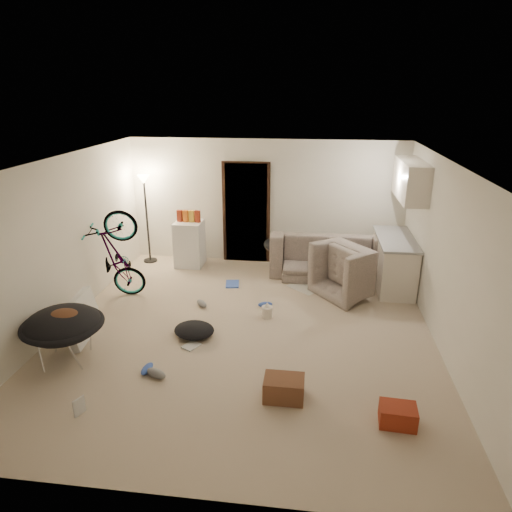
# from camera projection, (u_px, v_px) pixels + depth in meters

# --- Properties ---
(floor) EXTENTS (5.50, 6.00, 0.02)m
(floor) POSITION_uv_depth(u_px,v_px,m) (245.00, 331.00, 6.83)
(floor) COLOR #C2AD95
(floor) RESTS_ON ground
(ceiling) EXTENTS (5.50, 6.00, 0.02)m
(ceiling) POSITION_uv_depth(u_px,v_px,m) (243.00, 162.00, 5.96)
(ceiling) COLOR white
(ceiling) RESTS_ON wall_back
(wall_back) EXTENTS (5.50, 0.02, 2.50)m
(wall_back) POSITION_uv_depth(u_px,v_px,m) (266.00, 202.00, 9.19)
(wall_back) COLOR white
(wall_back) RESTS_ON floor
(wall_front) EXTENTS (5.50, 0.02, 2.50)m
(wall_front) POSITION_uv_depth(u_px,v_px,m) (186.00, 380.00, 3.59)
(wall_front) COLOR white
(wall_front) RESTS_ON floor
(wall_left) EXTENTS (0.02, 6.00, 2.50)m
(wall_left) POSITION_uv_depth(u_px,v_px,m) (59.00, 244.00, 6.72)
(wall_left) COLOR white
(wall_left) RESTS_ON floor
(wall_right) EXTENTS (0.02, 6.00, 2.50)m
(wall_right) POSITION_uv_depth(u_px,v_px,m) (449.00, 261.00, 6.07)
(wall_right) COLOR white
(wall_right) RESTS_ON floor
(doorway) EXTENTS (0.85, 0.10, 2.04)m
(doorway) POSITION_uv_depth(u_px,v_px,m) (246.00, 213.00, 9.28)
(doorway) COLOR black
(doorway) RESTS_ON floor
(door_trim) EXTENTS (0.97, 0.04, 2.10)m
(door_trim) POSITION_uv_depth(u_px,v_px,m) (246.00, 214.00, 9.26)
(door_trim) COLOR black
(door_trim) RESTS_ON floor
(floor_lamp) EXTENTS (0.28, 0.28, 1.81)m
(floor_lamp) POSITION_uv_depth(u_px,v_px,m) (145.00, 200.00, 9.12)
(floor_lamp) COLOR black
(floor_lamp) RESTS_ON floor
(kitchen_counter) EXTENTS (0.60, 1.50, 0.88)m
(kitchen_counter) POSITION_uv_depth(u_px,v_px,m) (393.00, 263.00, 8.25)
(kitchen_counter) COLOR silver
(kitchen_counter) RESTS_ON floor
(counter_top) EXTENTS (0.64, 1.54, 0.04)m
(counter_top) POSITION_uv_depth(u_px,v_px,m) (396.00, 239.00, 8.09)
(counter_top) COLOR gray
(counter_top) RESTS_ON kitchen_counter
(kitchen_uppers) EXTENTS (0.38, 1.40, 0.65)m
(kitchen_uppers) POSITION_uv_depth(u_px,v_px,m) (411.00, 180.00, 7.71)
(kitchen_uppers) COLOR silver
(kitchen_uppers) RESTS_ON wall_right
(sofa) EXTENTS (2.16, 0.87, 0.63)m
(sofa) POSITION_uv_depth(u_px,v_px,m) (326.00, 258.00, 8.85)
(sofa) COLOR #373E37
(sofa) RESTS_ON floor
(armchair) EXTENTS (1.35, 1.37, 0.67)m
(armchair) POSITION_uv_depth(u_px,v_px,m) (356.00, 274.00, 8.01)
(armchair) COLOR #373E37
(armchair) RESTS_ON floor
(bicycle) EXTENTS (1.70, 0.92, 0.93)m
(bicycle) POSITION_uv_depth(u_px,v_px,m) (119.00, 275.00, 7.77)
(bicycle) COLOR black
(bicycle) RESTS_ON floor
(book_asset) EXTENTS (0.26, 0.23, 0.02)m
(book_asset) POSITION_uv_depth(u_px,v_px,m) (75.00, 418.00, 5.01)
(book_asset) COLOR maroon
(book_asset) RESTS_ON floor
(mini_fridge) EXTENTS (0.55, 0.55, 0.92)m
(mini_fridge) POSITION_uv_depth(u_px,v_px,m) (190.00, 244.00, 9.22)
(mini_fridge) COLOR white
(mini_fridge) RESTS_ON floor
(snack_box_0) EXTENTS (0.11, 0.08, 0.30)m
(snack_box_0) POSITION_uv_depth(u_px,v_px,m) (180.00, 217.00, 9.05)
(snack_box_0) COLOR maroon
(snack_box_0) RESTS_ON mini_fridge
(snack_box_1) EXTENTS (0.11, 0.09, 0.30)m
(snack_box_1) POSITION_uv_depth(u_px,v_px,m) (186.00, 218.00, 9.04)
(snack_box_1) COLOR #CF6019
(snack_box_1) RESTS_ON mini_fridge
(snack_box_2) EXTENTS (0.10, 0.07, 0.30)m
(snack_box_2) POSITION_uv_depth(u_px,v_px,m) (192.00, 218.00, 9.02)
(snack_box_2) COLOR gold
(snack_box_2) RESTS_ON mini_fridge
(snack_box_3) EXTENTS (0.11, 0.09, 0.30)m
(snack_box_3) POSITION_uv_depth(u_px,v_px,m) (198.00, 218.00, 9.01)
(snack_box_3) COLOR maroon
(snack_box_3) RESTS_ON mini_fridge
(saucer_chair) EXTENTS (1.05, 1.05, 0.74)m
(saucer_chair) POSITION_uv_depth(u_px,v_px,m) (64.00, 331.00, 5.93)
(saucer_chair) COLOR silver
(saucer_chair) RESTS_ON floor
(hoodie) EXTENTS (0.53, 0.46, 0.22)m
(hoodie) POSITION_uv_depth(u_px,v_px,m) (64.00, 318.00, 5.82)
(hoodie) COLOR #522E1C
(hoodie) RESTS_ON saucer_chair
(sofa_drape) EXTENTS (0.66, 0.59, 0.28)m
(sofa_drape) POSITION_uv_depth(u_px,v_px,m) (278.00, 245.00, 8.88)
(sofa_drape) COLOR black
(sofa_drape) RESTS_ON sofa
(tv_box) EXTENTS (0.33, 0.94, 0.62)m
(tv_box) POSITION_uv_depth(u_px,v_px,m) (82.00, 318.00, 6.56)
(tv_box) COLOR silver
(tv_box) RESTS_ON floor
(drink_case_a) EXTENTS (0.47, 0.34, 0.27)m
(drink_case_a) POSITION_uv_depth(u_px,v_px,m) (284.00, 388.00, 5.30)
(drink_case_a) COLOR brown
(drink_case_a) RESTS_ON floor
(drink_case_b) EXTENTS (0.40, 0.31, 0.22)m
(drink_case_b) POSITION_uv_depth(u_px,v_px,m) (398.00, 415.00, 4.89)
(drink_case_b) COLOR maroon
(drink_case_b) RESTS_ON floor
(juicer) EXTENTS (0.18, 0.18, 0.26)m
(juicer) POSITION_uv_depth(u_px,v_px,m) (267.00, 311.00, 7.20)
(juicer) COLOR white
(juicer) RESTS_ON floor
(newspaper) EXTENTS (0.71, 0.70, 0.01)m
(newspaper) POSITION_uv_depth(u_px,v_px,m) (305.00, 287.00, 8.31)
(newspaper) COLOR beige
(newspaper) RESTS_ON floor
(book_blue) EXTENTS (0.28, 0.36, 0.03)m
(book_blue) POSITION_uv_depth(u_px,v_px,m) (232.00, 284.00, 8.41)
(book_blue) COLOR #3353B9
(book_blue) RESTS_ON floor
(book_white) EXTENTS (0.27, 0.29, 0.02)m
(book_white) POSITION_uv_depth(u_px,v_px,m) (191.00, 346.00, 6.40)
(book_white) COLOR silver
(book_white) RESTS_ON floor
(shoe_0) EXTENTS (0.26, 0.16, 0.09)m
(shoe_0) POSITION_uv_depth(u_px,v_px,m) (265.00, 304.00, 7.55)
(shoe_0) COLOR #3353B9
(shoe_0) RESTS_ON floor
(shoe_1) EXTENTS (0.26, 0.28, 0.10)m
(shoe_1) POSITION_uv_depth(u_px,v_px,m) (202.00, 304.00, 7.57)
(shoe_1) COLOR slate
(shoe_1) RESTS_ON floor
(shoe_2) EXTENTS (0.14, 0.27, 0.10)m
(shoe_2) POSITION_uv_depth(u_px,v_px,m) (147.00, 369.00, 5.82)
(shoe_2) COLOR #3353B9
(shoe_2) RESTS_ON floor
(shoe_3) EXTENTS (0.33, 0.24, 0.11)m
(shoe_3) POSITION_uv_depth(u_px,v_px,m) (156.00, 373.00, 5.71)
(shoe_3) COLOR slate
(shoe_3) RESTS_ON floor
(clothes_lump_a) EXTENTS (0.67, 0.60, 0.19)m
(clothes_lump_a) POSITION_uv_depth(u_px,v_px,m) (194.00, 330.00, 6.65)
(clothes_lump_a) COLOR black
(clothes_lump_a) RESTS_ON floor
(clothes_lump_b) EXTENTS (0.61, 0.60, 0.14)m
(clothes_lump_b) POSITION_uv_depth(u_px,v_px,m) (310.00, 267.00, 9.05)
(clothes_lump_b) COLOR black
(clothes_lump_b) RESTS_ON floor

